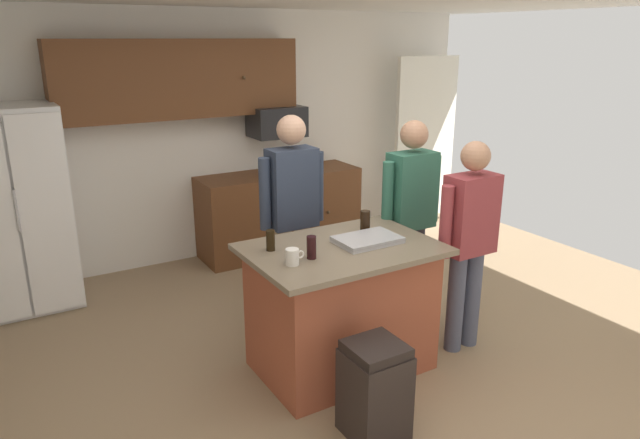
# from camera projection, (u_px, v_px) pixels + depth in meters

# --- Properties ---
(floor) EXTENTS (7.04, 7.04, 0.00)m
(floor) POSITION_uv_depth(u_px,v_px,m) (361.00, 365.00, 4.27)
(floor) COLOR #937A5B
(floor) RESTS_ON ground
(back_wall) EXTENTS (6.40, 0.10, 2.60)m
(back_wall) POSITION_uv_depth(u_px,v_px,m) (214.00, 136.00, 6.17)
(back_wall) COLOR white
(back_wall) RESTS_ON ground
(french_door_window_panel) EXTENTS (0.90, 0.06, 2.00)m
(french_door_window_panel) POSITION_uv_depth(u_px,v_px,m) (425.00, 139.00, 7.17)
(french_door_window_panel) COLOR white
(french_door_window_panel) RESTS_ON ground
(cabinet_run_upper) EXTENTS (2.40, 0.38, 0.75)m
(cabinet_run_upper) POSITION_uv_depth(u_px,v_px,m) (179.00, 79.00, 5.62)
(cabinet_run_upper) COLOR brown
(cabinet_run_lower) EXTENTS (1.80, 0.63, 0.90)m
(cabinet_run_lower) POSITION_uv_depth(u_px,v_px,m) (280.00, 211.00, 6.45)
(cabinet_run_lower) COLOR brown
(cabinet_run_lower) RESTS_ON ground
(refrigerator) EXTENTS (0.86, 0.76, 1.78)m
(refrigerator) POSITION_uv_depth(u_px,v_px,m) (15.00, 210.00, 4.97)
(refrigerator) COLOR white
(refrigerator) RESTS_ON ground
(microwave_over_range) EXTENTS (0.56, 0.40, 0.32)m
(microwave_over_range) POSITION_uv_depth(u_px,v_px,m) (277.00, 122.00, 6.17)
(microwave_over_range) COLOR black
(kitchen_island) EXTENTS (1.31, 0.92, 0.94)m
(kitchen_island) POSITION_uv_depth(u_px,v_px,m) (341.00, 307.00, 4.11)
(kitchen_island) COLOR #9E4C33
(kitchen_island) RESTS_ON ground
(person_host_foreground) EXTENTS (0.57, 0.22, 1.70)m
(person_host_foreground) POSITION_uv_depth(u_px,v_px,m) (411.00, 208.00, 4.70)
(person_host_foreground) COLOR #383842
(person_host_foreground) RESTS_ON ground
(person_guest_left) EXTENTS (0.57, 0.22, 1.62)m
(person_guest_left) POSITION_uv_depth(u_px,v_px,m) (469.00, 234.00, 4.25)
(person_guest_left) COLOR #4C5166
(person_guest_left) RESTS_ON ground
(person_guest_right) EXTENTS (0.57, 0.23, 1.75)m
(person_guest_right) POSITION_uv_depth(u_px,v_px,m) (292.00, 206.00, 4.63)
(person_guest_right) COLOR tan
(person_guest_right) RESTS_ON ground
(glass_stout_tall) EXTENTS (0.07, 0.07, 0.16)m
(glass_stout_tall) POSITION_uv_depth(u_px,v_px,m) (365.00, 221.00, 4.27)
(glass_stout_tall) COLOR black
(glass_stout_tall) RESTS_ON kitchen_island
(mug_blue_stoneware) EXTENTS (0.13, 0.09, 0.11)m
(mug_blue_stoneware) POSITION_uv_depth(u_px,v_px,m) (293.00, 257.00, 3.64)
(mug_blue_stoneware) COLOR white
(mug_blue_stoneware) RESTS_ON kitchen_island
(glass_pilsner) EXTENTS (0.06, 0.06, 0.15)m
(glass_pilsner) POSITION_uv_depth(u_px,v_px,m) (311.00, 247.00, 3.74)
(glass_pilsner) COLOR black
(glass_pilsner) RESTS_ON kitchen_island
(glass_short_whisky) EXTENTS (0.06, 0.06, 0.14)m
(glass_short_whisky) POSITION_uv_depth(u_px,v_px,m) (271.00, 240.00, 3.88)
(glass_short_whisky) COLOR black
(glass_short_whisky) RESTS_ON kitchen_island
(serving_tray) EXTENTS (0.44, 0.30, 0.04)m
(serving_tray) POSITION_uv_depth(u_px,v_px,m) (367.00, 240.00, 4.04)
(serving_tray) COLOR #B7B7BC
(serving_tray) RESTS_ON kitchen_island
(trash_bin) EXTENTS (0.34, 0.34, 0.61)m
(trash_bin) POSITION_uv_depth(u_px,v_px,m) (375.00, 390.00, 3.44)
(trash_bin) COLOR black
(trash_bin) RESTS_ON ground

